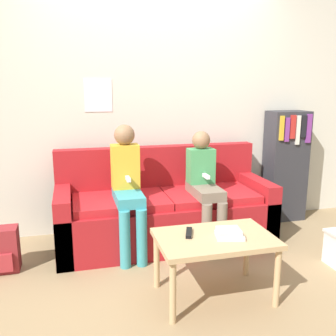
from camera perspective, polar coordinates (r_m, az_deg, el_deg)
The scene contains 10 objects.
ground_plane at distance 3.27m, azimuth 1.64°, elevation -14.36°, with size 10.00×10.00×0.00m, color #937A56.
wall_back at distance 3.86m, azimuth -2.32°, elevation 9.87°, with size 8.00×0.06×2.60m.
couch at distance 3.60m, azimuth -0.56°, elevation -6.63°, with size 1.99×0.76×0.89m.
coffee_table at distance 2.67m, azimuth 7.13°, elevation -11.41°, with size 0.81×0.53×0.46m.
person_left at distance 3.26m, azimuth -6.21°, elevation -2.33°, with size 0.24×0.53×1.15m.
person_right at distance 3.43m, azimuth 5.64°, elevation -2.33°, with size 0.24×0.53×1.07m.
tv_remote at distance 2.66m, azimuth 3.20°, elevation -9.82°, with size 0.09×0.17×0.02m.
book_stack at distance 2.63m, azimuth 9.30°, elevation -9.82°, with size 0.22×0.19×0.06m.
bookshelf at distance 4.33m, azimuth 17.43°, elevation 0.35°, with size 0.42×0.29×1.21m.
backpack at distance 3.36m, azimuth -24.07°, elevation -11.38°, with size 0.27×0.20×0.37m.
Camera 1 is at (-0.82, -2.80, 1.47)m, focal length 40.00 mm.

